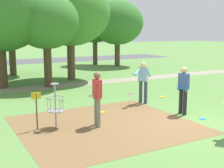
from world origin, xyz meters
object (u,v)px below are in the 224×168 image
at_px(frisbee_near_basket, 203,119).
at_px(frisbee_scattered_a, 102,112).
at_px(player_foreground_watching, 97,96).
at_px(tree_far_left, 117,23).
at_px(tree_near_left, 70,12).
at_px(tree_mid_center, 10,9).
at_px(frisbee_scattered_b, 163,97).
at_px(disc_golf_basket, 53,104).
at_px(frisbee_far_right, 62,101).
at_px(frisbee_by_tee, 131,94).
at_px(tree_far_center, 95,26).
at_px(player_waiting_left, 183,88).
at_px(tree_mid_right, 46,21).
at_px(player_waiting_right, 143,80).

distance_m(frisbee_near_basket, frisbee_scattered_a, 3.55).
relative_size(player_foreground_watching, tree_far_left, 0.30).
relative_size(tree_near_left, tree_mid_center, 0.99).
distance_m(frisbee_scattered_a, frisbee_scattered_b, 3.80).
relative_size(disc_golf_basket, frisbee_scattered_a, 5.89).
relative_size(player_foreground_watching, frisbee_near_basket, 7.72).
xyz_separation_m(frisbee_far_right, frisbee_scattered_a, (0.64, -2.50, 0.00)).
relative_size(disc_golf_basket, tree_mid_center, 0.22).
bearing_deg(player_foreground_watching, frisbee_scattered_a, 57.34).
xyz_separation_m(frisbee_by_tee, tree_near_left, (-0.84, 5.50, 4.15)).
bearing_deg(tree_far_center, frisbee_scattered_b, -103.80).
distance_m(player_foreground_watching, frisbee_by_tee, 5.24).
height_order(player_waiting_left, tree_far_center, tree_far_center).
bearing_deg(frisbee_scattered_a, frisbee_scattered_b, 15.78).
relative_size(frisbee_far_right, frisbee_scattered_b, 0.91).
bearing_deg(frisbee_by_tee, frisbee_scattered_a, -139.85).
bearing_deg(disc_golf_basket, tree_mid_center, 84.32).
height_order(disc_golf_basket, frisbee_far_right, disc_golf_basket).
xyz_separation_m(tree_mid_right, tree_far_center, (7.20, 8.91, 0.03)).
xyz_separation_m(frisbee_near_basket, tree_far_center, (4.50, 17.46, 3.51)).
relative_size(frisbee_near_basket, frisbee_scattered_b, 0.89).
relative_size(frisbee_scattered_a, tree_mid_right, 0.05).
relative_size(frisbee_by_tee, tree_near_left, 0.04).
relative_size(frisbee_far_right, frisbee_scattered_a, 0.96).
xyz_separation_m(frisbee_far_right, tree_mid_right, (0.54, 3.64, 3.48)).
relative_size(frisbee_far_right, tree_far_left, 0.04).
distance_m(frisbee_scattered_b, tree_far_left, 13.65).
bearing_deg(tree_far_center, tree_far_left, -53.87).
relative_size(frisbee_far_right, tree_far_center, 0.04).
bearing_deg(player_waiting_right, frisbee_scattered_a, -167.81).
relative_size(player_foreground_watching, tree_mid_center, 0.27).
bearing_deg(tree_mid_right, frisbee_near_basket, -72.49).
height_order(tree_mid_right, tree_far_center, tree_far_center).
bearing_deg(frisbee_near_basket, frisbee_by_tee, 88.29).
bearing_deg(tree_far_left, player_waiting_left, -111.94).
xyz_separation_m(player_foreground_watching, tree_far_center, (7.97, 16.41, 2.55)).
relative_size(frisbee_by_tee, frisbee_scattered_a, 0.94).
relative_size(frisbee_far_right, tree_mid_right, 0.05).
bearing_deg(tree_near_left, player_waiting_left, -86.90).
bearing_deg(frisbee_scattered_b, tree_far_center, 76.20).
distance_m(disc_golf_basket, frisbee_far_right, 3.77).
distance_m(player_waiting_left, tree_near_left, 9.97).
bearing_deg(frisbee_scattered_b, frisbee_scattered_a, -164.22).
xyz_separation_m(disc_golf_basket, player_waiting_right, (4.27, 1.35, 0.23)).
bearing_deg(disc_golf_basket, player_waiting_left, -9.24).
height_order(frisbee_far_right, tree_mid_right, tree_mid_right).
height_order(player_foreground_watching, player_waiting_left, same).
height_order(player_waiting_right, frisbee_far_right, player_waiting_right).
bearing_deg(frisbee_by_tee, player_waiting_left, -94.79).
bearing_deg(frisbee_scattered_b, frisbee_near_basket, -107.06).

